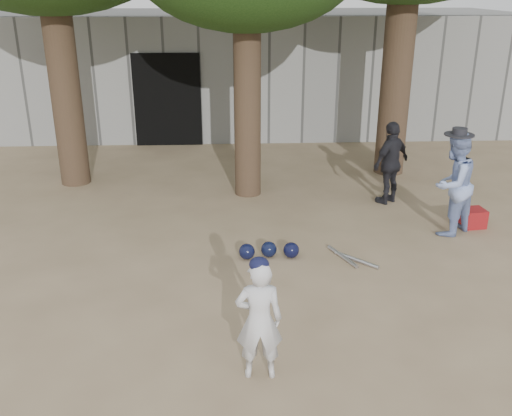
{
  "coord_description": "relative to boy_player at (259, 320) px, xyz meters",
  "views": [
    {
      "loc": [
        0.27,
        -5.93,
        3.67
      ],
      "look_at": [
        0.6,
        1.0,
        0.95
      ],
      "focal_mm": 40.0,
      "sensor_mm": 36.0,
      "label": 1
    }
  ],
  "objects": [
    {
      "name": "ground",
      "position": [
        -0.53,
        1.19,
        -0.64
      ],
      "size": [
        70.0,
        70.0,
        0.0
      ],
      "primitive_type": "plane",
      "color": "#937C5E",
      "rests_on": "ground"
    },
    {
      "name": "boy_player",
      "position": [
        0.0,
        0.0,
        0.0
      ],
      "size": [
        0.47,
        0.31,
        1.28
      ],
      "primitive_type": "imported",
      "rotation": [
        0.0,
        0.0,
        3.14
      ],
      "color": "silver",
      "rests_on": "ground"
    },
    {
      "name": "spectator_blue",
      "position": [
        3.17,
        3.4,
        0.17
      ],
      "size": [
        1.0,
        0.96,
        1.62
      ],
      "primitive_type": "imported",
      "rotation": [
        0.0,
        0.0,
        3.78
      ],
      "color": "#899ED4",
      "rests_on": "ground"
    },
    {
      "name": "spectator_dark",
      "position": [
        2.59,
        4.8,
        0.1
      ],
      "size": [
        0.91,
        0.81,
        1.48
      ],
      "primitive_type": "imported",
      "rotation": [
        0.0,
        0.0,
        3.79
      ],
      "color": "black",
      "rests_on": "ground"
    },
    {
      "name": "red_bag",
      "position": [
        3.64,
        3.63,
        -0.49
      ],
      "size": [
        0.46,
        0.37,
        0.3
      ],
      "primitive_type": "cube",
      "rotation": [
        0.0,
        0.0,
        0.13
      ],
      "color": "maroon",
      "rests_on": "ground"
    },
    {
      "name": "back_building",
      "position": [
        -0.53,
        11.53,
        0.86
      ],
      "size": [
        16.0,
        5.24,
        3.0
      ],
      "color": "gray",
      "rests_on": "ground"
    },
    {
      "name": "helmet_row",
      "position": [
        0.28,
        2.64,
        -0.52
      ],
      "size": [
        0.87,
        0.29,
        0.23
      ],
      "color": "black",
      "rests_on": "ground"
    },
    {
      "name": "bat_pile",
      "position": [
        1.43,
        2.51,
        -0.61
      ],
      "size": [
        0.62,
        0.74,
        0.06
      ],
      "color": "#B0AFB6",
      "rests_on": "ground"
    }
  ]
}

